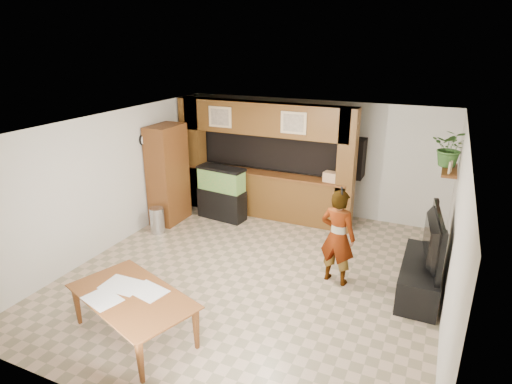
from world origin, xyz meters
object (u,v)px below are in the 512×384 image
at_px(television, 426,238).
at_px(person, 338,237).
at_px(pantry_cabinet, 168,174).
at_px(dining_table, 132,317).
at_px(aquarium, 222,194).

xyz_separation_m(television, person, (-1.32, -0.22, -0.14)).
height_order(pantry_cabinet, dining_table, pantry_cabinet).
bearing_deg(television, dining_table, 121.23).
relative_size(pantry_cabinet, person, 1.32).
bearing_deg(aquarium, pantry_cabinet, -143.74).
bearing_deg(television, person, 92.26).
bearing_deg(person, pantry_cabinet, -3.74).
xyz_separation_m(pantry_cabinet, aquarium, (1.01, 0.57, -0.49)).
distance_m(pantry_cabinet, person, 4.16).
bearing_deg(dining_table, person, 69.11).
xyz_separation_m(person, dining_table, (-2.16, -2.55, -0.50)).
xyz_separation_m(television, dining_table, (-3.48, -2.77, -0.64)).
height_order(person, dining_table, person).
relative_size(person, dining_table, 0.90).
bearing_deg(dining_table, pantry_cabinet, 137.03).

